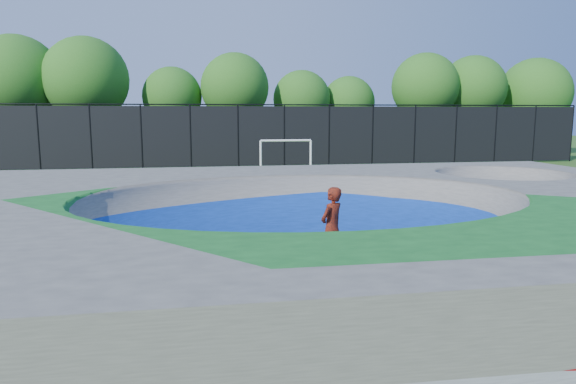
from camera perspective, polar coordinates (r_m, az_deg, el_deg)
name	(u,v)px	position (r m, az deg, el deg)	size (l,w,h in m)	color
ground	(304,254)	(12.80, 1.79, -6.91)	(120.00, 120.00, 0.00)	#2B5517
skate_deck	(304,224)	(12.62, 1.80, -3.63)	(22.00, 14.00, 1.50)	gray
skater	(332,227)	(11.58, 4.88, -3.93)	(0.67, 0.44, 1.83)	#B1290E
skateboard	(331,266)	(11.81, 4.83, -8.16)	(0.78, 0.22, 0.05)	black
soccer_goal	(286,150)	(29.23, -0.23, 4.67)	(3.01, 0.12, 1.99)	white
fence	(238,135)	(33.19, -5.56, 6.36)	(48.09, 0.09, 4.04)	black
treeline	(244,89)	(37.99, -4.96, 11.30)	(53.25, 7.15, 8.63)	#413320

